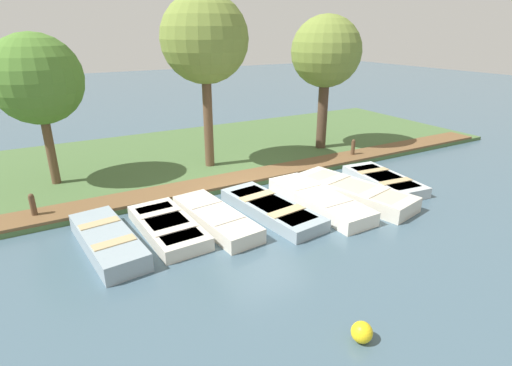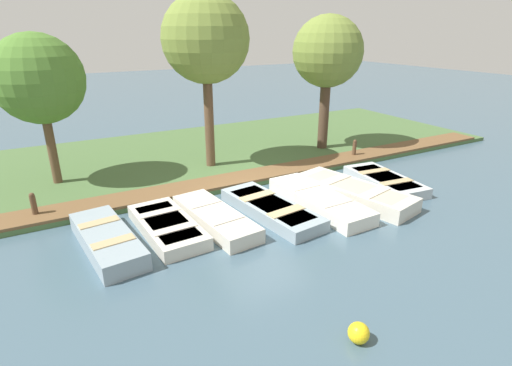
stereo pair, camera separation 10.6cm
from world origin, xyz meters
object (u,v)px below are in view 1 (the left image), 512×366
park_tree_far_left (37,80)px  rowboat_5 (353,192)px  buoy (362,332)px  rowboat_3 (271,209)px  mooring_post_far (353,150)px  rowboat_4 (319,200)px  park_tree_left (205,40)px  rowboat_1 (168,227)px  mooring_post_near (33,208)px  rowboat_2 (216,218)px  rowboat_6 (384,180)px  rowboat_0 (108,240)px  park_tree_center (326,53)px

park_tree_far_left → rowboat_5: bearing=54.8°
buoy → rowboat_3: bearing=165.9°
rowboat_5 → rowboat_3: bearing=-109.0°
mooring_post_far → buoy: (7.22, -6.33, -0.23)m
rowboat_4 → buoy: size_ratio=10.16×
rowboat_3 → park_tree_left: bearing=172.1°
rowboat_1 → park_tree_far_left: bearing=-159.1°
rowboat_5 → mooring_post_near: size_ratio=4.68×
mooring_post_near → buoy: 8.42m
rowboat_1 → mooring_post_near: mooring_post_near is taller
rowboat_2 → rowboat_6: size_ratio=1.08×
rowboat_0 → rowboat_1: (-0.09, 1.41, -0.05)m
rowboat_4 → rowboat_6: size_ratio=1.22×
rowboat_1 → rowboat_2: rowboat_2 is taller
mooring_post_near → park_tree_left: 7.00m
rowboat_0 → buoy: (4.93, 2.96, -0.05)m
park_tree_center → rowboat_3: bearing=-49.7°
mooring_post_near → park_tree_center: park_tree_center is taller
rowboat_0 → park_tree_left: size_ratio=0.52×
rowboat_0 → rowboat_4: bearing=78.9°
rowboat_6 → mooring_post_near: (-2.50, -9.70, 0.24)m
rowboat_5 → rowboat_6: size_ratio=1.31×
park_tree_far_left → park_tree_center: bearing=85.0°
rowboat_2 → rowboat_6: rowboat_2 is taller
rowboat_3 → mooring_post_far: bearing=109.2°
rowboat_2 → mooring_post_near: (-2.38, -3.97, 0.21)m
rowboat_6 → mooring_post_far: 2.68m
rowboat_5 → mooring_post_near: bearing=-122.3°
rowboat_4 → park_tree_center: (-4.36, 3.46, 3.59)m
mooring_post_near → park_tree_far_left: 3.83m
rowboat_2 → mooring_post_far: (-2.38, 6.69, 0.21)m
rowboat_6 → mooring_post_near: bearing=-98.6°
rowboat_6 → mooring_post_near: mooring_post_near is taller
rowboat_2 → park_tree_far_left: 6.59m
rowboat_3 → park_tree_center: (-4.15, 4.89, 3.62)m
rowboat_5 → buoy: rowboat_5 is taller
mooring_post_far → park_tree_left: bearing=-108.3°
rowboat_3 → rowboat_4: bearing=74.6°
rowboat_6 → buoy: size_ratio=8.30×
park_tree_left → park_tree_center: size_ratio=1.11×
mooring_post_far → buoy: mooring_post_far is taller
rowboat_0 → park_tree_center: park_tree_center is taller
rowboat_0 → rowboat_2: (0.08, 2.60, -0.03)m
rowboat_0 → rowboat_5: size_ratio=0.80×
park_tree_left → mooring_post_far: bearing=71.7°
rowboat_6 → rowboat_1: bearing=-86.6°
mooring_post_near → rowboat_2: bearing=59.1°
mooring_post_far → rowboat_6: bearing=-20.9°
rowboat_1 → rowboat_3: (0.35, 2.73, -0.00)m
rowboat_1 → rowboat_4: bearing=79.1°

